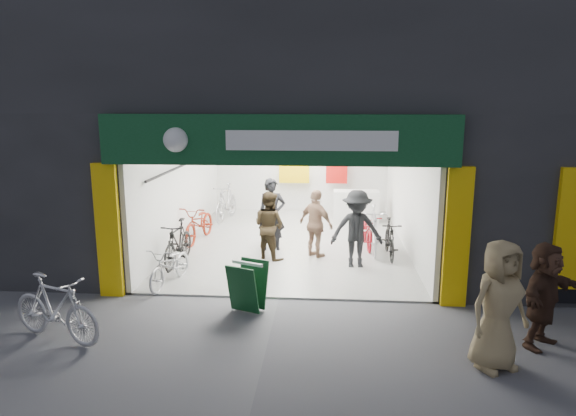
# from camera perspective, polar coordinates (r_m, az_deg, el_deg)

# --- Properties ---
(ground) EXTENTS (60.00, 60.00, 0.00)m
(ground) POSITION_cam_1_polar(r_m,az_deg,el_deg) (9.99, -1.04, -10.09)
(ground) COLOR #56565B
(ground) RESTS_ON ground
(building) EXTENTS (17.00, 10.27, 8.00)m
(building) POSITION_cam_1_polar(r_m,az_deg,el_deg) (14.22, 4.62, 14.16)
(building) COLOR #232326
(building) RESTS_ON ground
(bike_left_front) EXTENTS (0.86, 1.69, 0.85)m
(bike_left_front) POSITION_cam_1_polar(r_m,az_deg,el_deg) (10.84, -12.94, -6.23)
(bike_left_front) COLOR #B0B0B5
(bike_left_front) RESTS_ON ground
(bike_left_midfront) EXTENTS (0.60, 1.77, 1.05)m
(bike_left_midfront) POSITION_cam_1_polar(r_m,az_deg,el_deg) (12.06, -12.12, -3.84)
(bike_left_midfront) COLOR black
(bike_left_midfront) RESTS_ON ground
(bike_left_midback) EXTENTS (0.88, 2.00, 1.02)m
(bike_left_midback) POSITION_cam_1_polar(r_m,az_deg,el_deg) (13.94, -9.80, -1.70)
(bike_left_midback) COLOR maroon
(bike_left_midback) RESTS_ON ground
(bike_left_back) EXTENTS (0.80, 2.03, 1.18)m
(bike_left_back) POSITION_cam_1_polar(r_m,az_deg,el_deg) (16.25, -6.89, 0.63)
(bike_left_back) COLOR #A9A9AE
(bike_left_back) RESTS_ON ground
(bike_right_front) EXTENTS (0.45, 1.57, 0.94)m
(bike_right_front) POSITION_cam_1_polar(r_m,az_deg,el_deg) (12.59, 11.22, -3.39)
(bike_right_front) COLOR black
(bike_right_front) RESTS_ON ground
(bike_right_mid) EXTENTS (0.66, 1.72, 0.89)m
(bike_right_mid) POSITION_cam_1_polar(r_m,az_deg,el_deg) (13.41, 8.81, -2.47)
(bike_right_mid) COLOR maroon
(bike_right_mid) RESTS_ON ground
(bike_right_back) EXTENTS (0.59, 1.91, 1.14)m
(bike_right_back) POSITION_cam_1_polar(r_m,az_deg,el_deg) (13.03, 9.50, -2.36)
(bike_right_back) COLOR silver
(bike_right_back) RESTS_ON ground
(parked_bike) EXTENTS (1.87, 1.12, 1.08)m
(parked_bike) POSITION_cam_1_polar(r_m,az_deg,el_deg) (8.98, -24.41, -10.08)
(parked_bike) COLOR silver
(parked_bike) RESTS_ON ground
(customer_a) EXTENTS (0.74, 0.55, 1.85)m
(customer_a) POSITION_cam_1_polar(r_m,az_deg,el_deg) (12.80, -1.81, -0.81)
(customer_a) COLOR black
(customer_a) RESTS_ON ground
(customer_b) EXTENTS (1.01, 0.96, 1.65)m
(customer_b) POSITION_cam_1_polar(r_m,az_deg,el_deg) (12.16, -2.12, -1.99)
(customer_b) COLOR #312616
(customer_b) RESTS_ON ground
(customer_c) EXTENTS (1.21, 0.75, 1.80)m
(customer_c) POSITION_cam_1_polar(r_m,az_deg,el_deg) (11.59, 7.63, -2.40)
(customer_c) COLOR black
(customer_c) RESTS_ON ground
(customer_d) EXTENTS (1.02, 0.94, 1.68)m
(customer_d) POSITION_cam_1_polar(r_m,az_deg,el_deg) (12.26, 3.14, -1.83)
(customer_d) COLOR #926D55
(customer_d) RESTS_ON ground
(pedestrian_near) EXTENTS (1.09, 0.94, 1.88)m
(pedestrian_near) POSITION_cam_1_polar(r_m,az_deg,el_deg) (7.83, 22.35, -9.97)
(pedestrian_near) COLOR #917C54
(pedestrian_near) RESTS_ON ground
(pedestrian_far) EXTENTS (1.44, 1.43, 1.66)m
(pedestrian_far) POSITION_cam_1_polar(r_m,az_deg,el_deg) (8.83, 26.56, -8.65)
(pedestrian_far) COLOR #3A241A
(pedestrian_far) RESTS_ON ground
(sandwich_board) EXTENTS (0.75, 0.76, 0.89)m
(sandwich_board) POSITION_cam_1_polar(r_m,az_deg,el_deg) (9.32, -4.49, -8.55)
(sandwich_board) COLOR #0E3B1B
(sandwich_board) RESTS_ON ground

